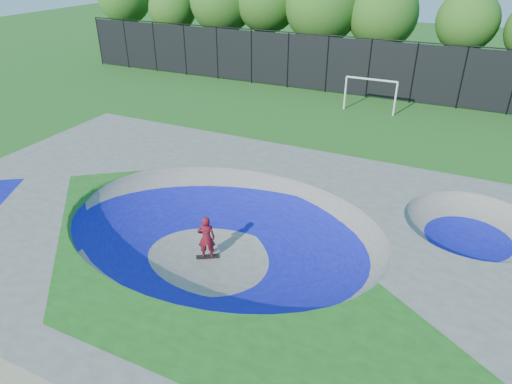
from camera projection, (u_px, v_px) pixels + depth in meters
ground at (223, 259)px, 15.68m from camera, size 120.00×120.00×0.00m
skate_deck at (222, 240)px, 15.32m from camera, size 22.00×14.00×1.50m
skater at (206, 238)px, 15.35m from camera, size 0.71×0.62×1.63m
skateboard at (208, 257)px, 15.72m from camera, size 0.77×0.62×0.05m
soccer_goal at (371, 89)px, 28.74m from camera, size 3.31×0.12×2.18m
fence at (369, 67)px, 31.39m from camera, size 48.09×0.09×4.04m
treeline at (335, 10)px, 35.61m from camera, size 51.62×6.65×8.29m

